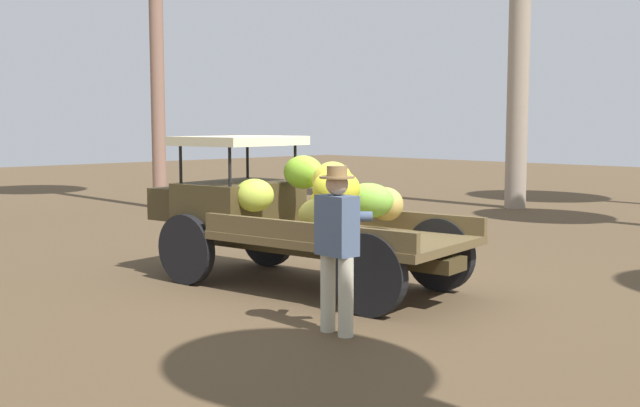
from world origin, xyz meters
TOP-DOWN VIEW (x-y plane):
  - ground_plane at (0.00, 0.00)m, footprint 60.00×60.00m
  - truck at (0.35, 0.36)m, footprint 4.61×2.29m
  - farmer at (-1.79, 1.60)m, footprint 0.53×0.47m

SIDE VIEW (x-z plane):
  - ground_plane at x=0.00m, z-range 0.00..0.00m
  - farmer at x=-1.79m, z-range 0.11..1.76m
  - truck at x=0.35m, z-range -0.01..1.89m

